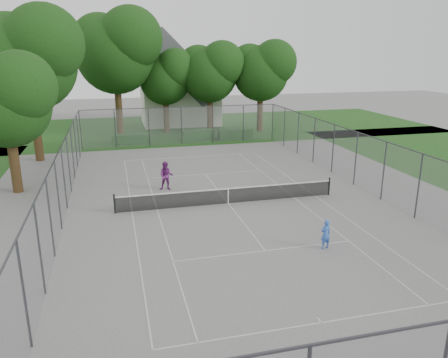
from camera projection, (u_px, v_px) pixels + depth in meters
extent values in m
plane|color=slate|center=(228.00, 204.00, 25.31)|extent=(120.00, 120.00, 0.00)
cube|color=#194212|center=(170.00, 128.00, 49.45)|extent=(60.00, 20.00, 0.00)
cube|color=beige|center=(321.00, 323.00, 14.27)|extent=(10.97, 0.06, 0.01)
cube|color=beige|center=(192.00, 157.00, 36.34)|extent=(10.97, 0.06, 0.01)
cube|color=beige|center=(132.00, 212.00, 24.01)|extent=(0.06, 23.77, 0.01)
cube|color=beige|center=(315.00, 196.00, 26.61)|extent=(0.06, 23.77, 0.01)
cube|color=beige|center=(157.00, 210.00, 24.33)|extent=(0.06, 23.77, 0.01)
cube|color=beige|center=(294.00, 198.00, 26.28)|extent=(0.06, 23.77, 0.01)
cube|color=beige|center=(265.00, 251.00, 19.37)|extent=(8.23, 0.06, 0.01)
cube|color=beige|center=(205.00, 174.00, 31.25)|extent=(8.23, 0.06, 0.01)
cube|color=beige|center=(228.00, 203.00, 25.31)|extent=(0.06, 12.80, 0.01)
cube|color=beige|center=(319.00, 320.00, 14.41)|extent=(0.06, 0.30, 0.01)
cube|color=beige|center=(192.00, 157.00, 36.21)|extent=(0.06, 0.30, 0.01)
cylinder|color=black|center=(115.00, 204.00, 23.64)|extent=(0.10, 0.10, 1.10)
cylinder|color=black|center=(329.00, 186.00, 26.67)|extent=(0.10, 0.10, 1.10)
cube|color=black|center=(228.00, 196.00, 25.18)|extent=(12.67, 0.01, 0.86)
cube|color=white|center=(228.00, 189.00, 25.05)|extent=(12.77, 0.03, 0.06)
cube|color=white|center=(228.00, 196.00, 25.18)|extent=(0.05, 0.02, 0.88)
cylinder|color=#38383D|center=(80.00, 130.00, 38.46)|extent=(0.08, 0.08, 3.50)
cylinder|color=#38383D|center=(273.00, 122.00, 42.73)|extent=(0.08, 0.08, 3.50)
cube|color=slate|center=(182.00, 126.00, 40.60)|extent=(18.00, 0.02, 3.50)
cube|color=slate|center=(61.00, 186.00, 22.68)|extent=(0.02, 34.00, 3.50)
cube|color=slate|center=(369.00, 165.00, 26.95)|extent=(0.02, 34.00, 3.50)
cube|color=#38383D|center=(181.00, 107.00, 40.10)|extent=(18.00, 0.05, 0.05)
cube|color=#38383D|center=(58.00, 154.00, 22.18)|extent=(0.05, 34.00, 0.05)
cube|color=#38383D|center=(372.00, 137.00, 26.45)|extent=(0.05, 34.00, 0.05)
cylinder|color=#382614|center=(119.00, 110.00, 44.49)|extent=(0.68, 0.68, 5.39)
sphere|color=black|center=(115.00, 55.00, 42.96)|extent=(7.67, 7.67, 7.67)
sphere|color=black|center=(131.00, 38.00, 41.82)|extent=(6.13, 6.13, 6.13)
sphere|color=black|center=(100.00, 43.00, 43.20)|extent=(5.75, 5.75, 5.75)
cylinder|color=#382614|center=(166.00, 115.00, 46.60)|extent=(0.61, 0.61, 3.73)
sphere|color=black|center=(165.00, 79.00, 45.54)|extent=(5.31, 5.31, 5.31)
sphere|color=black|center=(176.00, 69.00, 44.75)|extent=(4.25, 4.25, 4.25)
sphere|color=black|center=(155.00, 71.00, 45.71)|extent=(3.98, 3.98, 3.98)
cylinder|color=#382614|center=(210.00, 113.00, 46.57)|extent=(0.62, 0.62, 4.04)
sphere|color=black|center=(209.00, 75.00, 45.42)|extent=(5.75, 5.75, 5.75)
sphere|color=black|center=(222.00, 63.00, 44.56)|extent=(4.60, 4.60, 4.60)
sphere|color=black|center=(199.00, 66.00, 45.60)|extent=(4.31, 4.31, 4.31)
cylinder|color=#382614|center=(260.00, 112.00, 47.31)|extent=(0.62, 0.62, 4.10)
sphere|color=black|center=(261.00, 73.00, 46.14)|extent=(5.83, 5.83, 5.83)
sphere|color=black|center=(274.00, 62.00, 45.27)|extent=(4.67, 4.67, 4.67)
sphere|color=black|center=(250.00, 65.00, 46.32)|extent=(4.37, 4.37, 4.37)
cylinder|color=#382614|center=(37.00, 129.00, 34.49)|extent=(0.66, 0.66, 5.06)
sphere|color=black|center=(28.00, 63.00, 33.05)|extent=(7.20, 7.20, 7.20)
sphere|color=black|center=(44.00, 43.00, 31.97)|extent=(5.76, 5.76, 5.76)
sphere|color=black|center=(11.00, 48.00, 33.27)|extent=(5.40, 5.40, 5.40)
cylinder|color=#382614|center=(15.00, 164.00, 26.89)|extent=(0.60, 0.60, 3.66)
sphere|color=black|center=(6.00, 104.00, 25.85)|extent=(5.20, 5.20, 5.20)
sphere|color=black|center=(20.00, 87.00, 25.07)|extent=(4.16, 4.16, 4.16)
cube|color=#1B4917|center=(130.00, 139.00, 41.36)|extent=(3.48, 1.04, 0.87)
cube|color=#1B4917|center=(198.00, 135.00, 43.08)|extent=(3.13, 0.89, 0.98)
cube|color=#1B4917|center=(235.00, 134.00, 43.45)|extent=(3.35, 1.23, 1.00)
cube|color=white|center=(180.00, 96.00, 51.70)|extent=(8.77, 6.58, 6.58)
cube|color=#56555B|center=(179.00, 67.00, 50.77)|extent=(8.68, 6.80, 8.68)
imported|color=blue|center=(326.00, 234.00, 19.43)|extent=(0.54, 0.40, 1.37)
imported|color=#6E246E|center=(166.00, 176.00, 27.55)|extent=(1.03, 0.88, 1.84)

